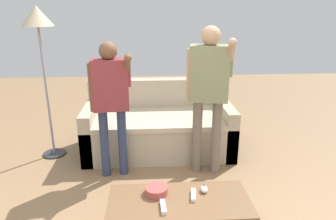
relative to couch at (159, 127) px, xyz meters
name	(u,v)px	position (x,y,z in m)	size (l,w,h in m)	color
couch	(159,127)	(0.00, 0.00, 0.00)	(1.83, 0.96, 0.86)	#B7A88E
coffee_table	(179,205)	(0.09, -1.73, 0.04)	(1.09, 0.50, 0.39)	brown
snack_bowl	(156,190)	(-0.08, -1.64, 0.12)	(0.18, 0.18, 0.06)	#B24C47
game_remote_nunchuk	(204,189)	(0.30, -1.63, 0.11)	(0.06, 0.09, 0.05)	white
floor_lamp	(38,27)	(-1.33, -0.10, 1.27)	(0.35, 0.35, 1.80)	#2D2D33
player_left	(111,95)	(-0.51, -0.64, 0.62)	(0.45, 0.33, 1.47)	#2D3856
player_right	(209,85)	(0.51, -0.63, 0.71)	(0.47, 0.43, 1.61)	#756656
game_remote_wand_near	(193,195)	(0.21, -1.70, 0.10)	(0.06, 0.16, 0.03)	white
game_remote_wand_far	(163,207)	(-0.03, -1.83, 0.10)	(0.04, 0.16, 0.03)	white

